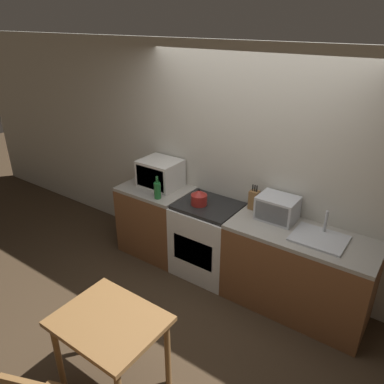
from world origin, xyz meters
The scene contains 12 objects.
ground_plane centered at (0.00, 0.00, 0.00)m, with size 16.00×16.00×0.00m, color #3D2D1E.
wall_back centered at (0.00, 0.98, 1.30)m, with size 10.00×0.06×2.60m.
counter_left_run centered at (-1.08, 0.64, 0.45)m, with size 0.85×0.62×0.90m.
counter_right_run centered at (0.78, 0.64, 0.45)m, with size 1.45×0.62×0.90m.
stove_range centered at (-0.30, 0.64, 0.45)m, with size 0.72×0.62×0.90m.
kettle centered at (-0.39, 0.58, 0.99)m, with size 0.18×0.18×0.20m.
microwave centered at (-1.06, 0.73, 1.07)m, with size 0.48×0.40×0.33m.
bottle centered at (-0.87, 0.44, 1.00)m, with size 0.08×0.08×0.27m.
knife_block centered at (0.16, 0.84, 1.01)m, with size 0.10×0.09×0.28m.
toaster_oven centered at (0.45, 0.77, 1.02)m, with size 0.39×0.30×0.25m.
sink_basin centered at (0.95, 0.65, 0.92)m, with size 0.50×0.40×0.24m.
dining_table centered at (-0.06, -1.11, 0.62)m, with size 0.81×0.65×0.73m.
Camera 1 is at (1.70, -2.50, 2.81)m, focal length 35.00 mm.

